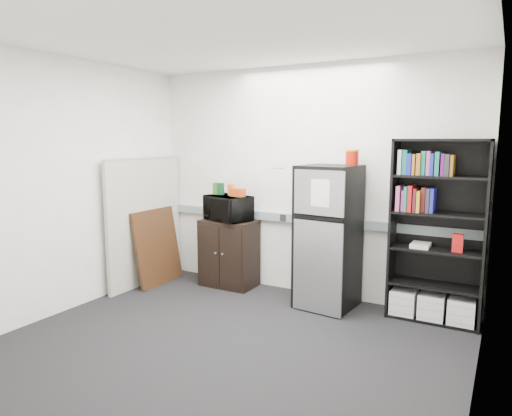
% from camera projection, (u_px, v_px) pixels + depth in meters
% --- Properties ---
extents(floor, '(4.00, 4.00, 0.00)m').
position_uv_depth(floor, '(225.00, 347.00, 4.09)').
color(floor, black).
rests_on(floor, ground).
extents(wall_back, '(4.00, 0.02, 2.70)m').
position_uv_depth(wall_back, '(304.00, 182.00, 5.40)').
color(wall_back, silver).
rests_on(wall_back, floor).
extents(wall_right, '(0.02, 3.50, 2.70)m').
position_uv_depth(wall_right, '(484.00, 216.00, 2.93)').
color(wall_right, silver).
rests_on(wall_right, floor).
extents(wall_left, '(0.02, 3.50, 2.70)m').
position_uv_depth(wall_left, '(66.00, 186.00, 4.85)').
color(wall_left, silver).
rests_on(wall_left, floor).
extents(ceiling, '(4.00, 3.50, 0.02)m').
position_uv_depth(ceiling, '(222.00, 32.00, 3.69)').
color(ceiling, white).
rests_on(ceiling, wall_back).
extents(electrical_raceway, '(3.92, 0.05, 0.10)m').
position_uv_depth(electrical_raceway, '(303.00, 219.00, 5.44)').
color(electrical_raceway, gray).
rests_on(electrical_raceway, wall_back).
extents(wall_note, '(0.14, 0.00, 0.10)m').
position_uv_depth(wall_note, '(278.00, 164.00, 5.54)').
color(wall_note, white).
rests_on(wall_note, wall_back).
extents(bookshelf, '(0.90, 0.34, 1.85)m').
position_uv_depth(bookshelf, '(437.00, 233.00, 4.57)').
color(bookshelf, black).
rests_on(bookshelf, floor).
extents(cubicle_partition, '(0.06, 1.30, 1.62)m').
position_uv_depth(cubicle_partition, '(145.00, 221.00, 5.82)').
color(cubicle_partition, '#ABA798').
rests_on(cubicle_partition, floor).
extents(cabinet, '(0.68, 0.45, 0.84)m').
position_uv_depth(cabinet, '(229.00, 253.00, 5.76)').
color(cabinet, black).
rests_on(cabinet, floor).
extents(microwave, '(0.65, 0.53, 0.31)m').
position_uv_depth(microwave, '(228.00, 208.00, 5.66)').
color(microwave, black).
rests_on(microwave, cabinet).
extents(snack_box_a, '(0.08, 0.07, 0.15)m').
position_uv_depth(snack_box_a, '(216.00, 189.00, 5.76)').
color(snack_box_a, '#225E1B').
rests_on(snack_box_a, microwave).
extents(snack_box_b, '(0.08, 0.06, 0.15)m').
position_uv_depth(snack_box_b, '(221.00, 189.00, 5.72)').
color(snack_box_b, '#0C3619').
rests_on(snack_box_b, microwave).
extents(snack_box_c, '(0.08, 0.06, 0.14)m').
position_uv_depth(snack_box_c, '(231.00, 190.00, 5.65)').
color(snack_box_c, '#CC6613').
rests_on(snack_box_c, microwave).
extents(snack_bag, '(0.20, 0.14, 0.10)m').
position_uv_depth(snack_bag, '(238.00, 192.00, 5.55)').
color(snack_bag, '#BD3E12').
rests_on(snack_bag, microwave).
extents(refrigerator, '(0.64, 0.67, 1.57)m').
position_uv_depth(refrigerator, '(328.00, 237.00, 4.99)').
color(refrigerator, black).
rests_on(refrigerator, floor).
extents(coffee_can, '(0.14, 0.14, 0.19)m').
position_uv_depth(coffee_can, '(352.00, 156.00, 4.88)').
color(coffee_can, '#AA1407').
rests_on(coffee_can, refrigerator).
extents(framed_poster, '(0.20, 0.75, 0.96)m').
position_uv_depth(framed_poster, '(157.00, 246.00, 5.86)').
color(framed_poster, black).
rests_on(framed_poster, floor).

